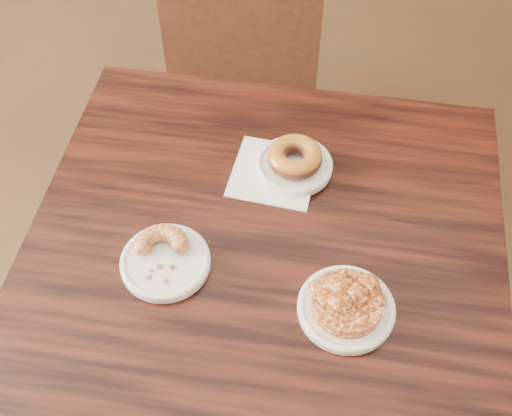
{
  "coord_description": "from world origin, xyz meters",
  "views": [
    {
      "loc": [
        0.12,
        -0.82,
        1.66
      ],
      "look_at": [
        0.14,
        -0.17,
        0.8
      ],
      "focal_mm": 45.0,
      "sensor_mm": 36.0,
      "label": 1
    }
  ],
  "objects_px": {
    "cafe_table": "(262,344)",
    "glazed_donut": "(295,157)",
    "apple_fritter": "(348,301)",
    "chair_far": "(250,57)",
    "cruller_fragment": "(164,256)"
  },
  "relations": [
    {
      "from": "apple_fritter",
      "to": "cruller_fragment",
      "type": "relative_size",
      "value": 1.44
    },
    {
      "from": "chair_far",
      "to": "cruller_fragment",
      "type": "height_order",
      "value": "chair_far"
    },
    {
      "from": "cafe_table",
      "to": "apple_fritter",
      "type": "bearing_deg",
      "value": -33.45
    },
    {
      "from": "chair_far",
      "to": "cruller_fragment",
      "type": "relative_size",
      "value": 8.61
    },
    {
      "from": "cafe_table",
      "to": "glazed_donut",
      "type": "xyz_separation_m",
      "value": [
        0.06,
        0.17,
        0.41
      ]
    },
    {
      "from": "chair_far",
      "to": "glazed_donut",
      "type": "relative_size",
      "value": 8.87
    },
    {
      "from": "glazed_donut",
      "to": "apple_fritter",
      "type": "xyz_separation_m",
      "value": [
        0.06,
        -0.3,
        -0.0
      ]
    },
    {
      "from": "cafe_table",
      "to": "glazed_donut",
      "type": "distance_m",
      "value": 0.45
    },
    {
      "from": "cafe_table",
      "to": "apple_fritter",
      "type": "xyz_separation_m",
      "value": [
        0.13,
        -0.12,
        0.41
      ]
    },
    {
      "from": "cafe_table",
      "to": "chair_far",
      "type": "distance_m",
      "value": 0.87
    },
    {
      "from": "glazed_donut",
      "to": "apple_fritter",
      "type": "bearing_deg",
      "value": -78.33
    },
    {
      "from": "glazed_donut",
      "to": "cruller_fragment",
      "type": "relative_size",
      "value": 0.97
    },
    {
      "from": "cafe_table",
      "to": "cruller_fragment",
      "type": "relative_size",
      "value": 7.81
    },
    {
      "from": "cafe_table",
      "to": "cruller_fragment",
      "type": "distance_m",
      "value": 0.43
    },
    {
      "from": "glazed_donut",
      "to": "apple_fritter",
      "type": "relative_size",
      "value": 0.68
    }
  ]
}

